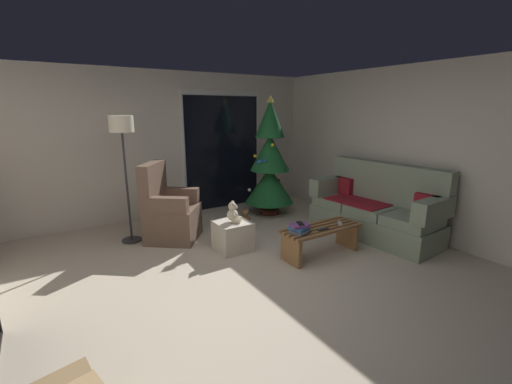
{
  "coord_description": "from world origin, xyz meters",
  "views": [
    {
      "loc": [
        -1.82,
        -2.8,
        1.87
      ],
      "look_at": [
        0.4,
        0.7,
        0.85
      ],
      "focal_mm": 23.8,
      "sensor_mm": 36.0,
      "label": 1
    }
  ],
  "objects_px": {
    "cell_phone": "(300,223)",
    "teddy_bear_cream": "(233,213)",
    "coffee_table": "(321,236)",
    "floor_lamp": "(122,136)",
    "remote_graphite": "(323,229)",
    "teddy_bear_chestnut_by_tree": "(245,218)",
    "couch": "(376,209)",
    "ottoman": "(233,236)",
    "book_stack": "(300,229)",
    "remote_silver": "(340,223)",
    "christmas_tree": "(270,164)",
    "armchair": "(169,213)"
  },
  "relations": [
    {
      "from": "couch",
      "to": "book_stack",
      "type": "relative_size",
      "value": 7.54
    },
    {
      "from": "remote_graphite",
      "to": "teddy_bear_chestnut_by_tree",
      "type": "distance_m",
      "value": 1.66
    },
    {
      "from": "cell_phone",
      "to": "teddy_bear_cream",
      "type": "bearing_deg",
      "value": 147.5
    },
    {
      "from": "christmas_tree",
      "to": "teddy_bear_cream",
      "type": "bearing_deg",
      "value": -140.8
    },
    {
      "from": "ottoman",
      "to": "teddy_bear_chestnut_by_tree",
      "type": "bearing_deg",
      "value": 49.76
    },
    {
      "from": "coffee_table",
      "to": "floor_lamp",
      "type": "relative_size",
      "value": 0.62
    },
    {
      "from": "armchair",
      "to": "teddy_bear_chestnut_by_tree",
      "type": "bearing_deg",
      "value": -3.68
    },
    {
      "from": "ottoman",
      "to": "cell_phone",
      "type": "bearing_deg",
      "value": -55.58
    },
    {
      "from": "christmas_tree",
      "to": "ottoman",
      "type": "relative_size",
      "value": 4.75
    },
    {
      "from": "floor_lamp",
      "to": "teddy_bear_cream",
      "type": "bearing_deg",
      "value": -44.36
    },
    {
      "from": "couch",
      "to": "ottoman",
      "type": "bearing_deg",
      "value": 162.76
    },
    {
      "from": "teddy_bear_cream",
      "to": "cell_phone",
      "type": "bearing_deg",
      "value": -55.75
    },
    {
      "from": "christmas_tree",
      "to": "book_stack",
      "type": "bearing_deg",
      "value": -114.23
    },
    {
      "from": "remote_graphite",
      "to": "ottoman",
      "type": "relative_size",
      "value": 0.35
    },
    {
      "from": "floor_lamp",
      "to": "teddy_bear_chestnut_by_tree",
      "type": "xyz_separation_m",
      "value": [
        1.74,
        -0.3,
        -1.38
      ]
    },
    {
      "from": "teddy_bear_chestnut_by_tree",
      "to": "coffee_table",
      "type": "bearing_deg",
      "value": -80.96
    },
    {
      "from": "cell_phone",
      "to": "christmas_tree",
      "type": "height_order",
      "value": "christmas_tree"
    },
    {
      "from": "remote_silver",
      "to": "teddy_bear_cream",
      "type": "relative_size",
      "value": 0.55
    },
    {
      "from": "teddy_bear_cream",
      "to": "teddy_bear_chestnut_by_tree",
      "type": "relative_size",
      "value": 1.0
    },
    {
      "from": "floor_lamp",
      "to": "armchair",
      "type": "bearing_deg",
      "value": -23.73
    },
    {
      "from": "remote_graphite",
      "to": "floor_lamp",
      "type": "bearing_deg",
      "value": 47.57
    },
    {
      "from": "teddy_bear_cream",
      "to": "teddy_bear_chestnut_by_tree",
      "type": "xyz_separation_m",
      "value": [
        0.64,
        0.77,
        -0.4
      ]
    },
    {
      "from": "cell_phone",
      "to": "armchair",
      "type": "xyz_separation_m",
      "value": [
        -1.11,
        1.61,
        -0.1
      ]
    },
    {
      "from": "book_stack",
      "to": "remote_silver",
      "type": "bearing_deg",
      "value": -3.22
    },
    {
      "from": "book_stack",
      "to": "armchair",
      "type": "distance_m",
      "value": 1.96
    },
    {
      "from": "couch",
      "to": "remote_silver",
      "type": "bearing_deg",
      "value": -170.04
    },
    {
      "from": "ottoman",
      "to": "teddy_bear_chestnut_by_tree",
      "type": "relative_size",
      "value": 1.54
    },
    {
      "from": "couch",
      "to": "christmas_tree",
      "type": "bearing_deg",
      "value": 113.17
    },
    {
      "from": "couch",
      "to": "teddy_bear_cream",
      "type": "distance_m",
      "value": 2.19
    },
    {
      "from": "couch",
      "to": "book_stack",
      "type": "xyz_separation_m",
      "value": [
        -1.58,
        -0.13,
        0.04
      ]
    },
    {
      "from": "book_stack",
      "to": "floor_lamp",
      "type": "distance_m",
      "value": 2.67
    },
    {
      "from": "coffee_table",
      "to": "remote_silver",
      "type": "xyz_separation_m",
      "value": [
        0.28,
        -0.05,
        0.14
      ]
    },
    {
      "from": "floor_lamp",
      "to": "teddy_bear_cream",
      "type": "distance_m",
      "value": 1.83
    },
    {
      "from": "remote_graphite",
      "to": "teddy_bear_chestnut_by_tree",
      "type": "xyz_separation_m",
      "value": [
        -0.18,
        1.62,
        -0.28
      ]
    },
    {
      "from": "christmas_tree",
      "to": "floor_lamp",
      "type": "height_order",
      "value": "christmas_tree"
    },
    {
      "from": "ottoman",
      "to": "teddy_bear_cream",
      "type": "distance_m",
      "value": 0.32
    },
    {
      "from": "couch",
      "to": "christmas_tree",
      "type": "distance_m",
      "value": 1.96
    },
    {
      "from": "remote_silver",
      "to": "book_stack",
      "type": "relative_size",
      "value": 0.59
    },
    {
      "from": "book_stack",
      "to": "cell_phone",
      "type": "xyz_separation_m",
      "value": [
        0.01,
        0.01,
        0.06
      ]
    },
    {
      "from": "book_stack",
      "to": "teddy_bear_chestnut_by_tree",
      "type": "height_order",
      "value": "book_stack"
    },
    {
      "from": "cell_phone",
      "to": "teddy_bear_chestnut_by_tree",
      "type": "distance_m",
      "value": 1.59
    },
    {
      "from": "remote_silver",
      "to": "cell_phone",
      "type": "distance_m",
      "value": 0.65
    },
    {
      "from": "coffee_table",
      "to": "armchair",
      "type": "relative_size",
      "value": 0.97
    },
    {
      "from": "remote_silver",
      "to": "ottoman",
      "type": "xyz_separation_m",
      "value": [
        -1.17,
        0.81,
        -0.2
      ]
    },
    {
      "from": "book_stack",
      "to": "coffee_table",
      "type": "bearing_deg",
      "value": 2.09
    },
    {
      "from": "coffee_table",
      "to": "remote_graphite",
      "type": "distance_m",
      "value": 0.18
    },
    {
      "from": "coffee_table",
      "to": "book_stack",
      "type": "distance_m",
      "value": 0.42
    },
    {
      "from": "cell_phone",
      "to": "teddy_bear_chestnut_by_tree",
      "type": "xyz_separation_m",
      "value": [
        0.12,
        1.53,
        -0.38
      ]
    },
    {
      "from": "book_stack",
      "to": "ottoman",
      "type": "height_order",
      "value": "book_stack"
    },
    {
      "from": "ottoman",
      "to": "coffee_table",
      "type": "bearing_deg",
      "value": -40.6
    }
  ]
}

